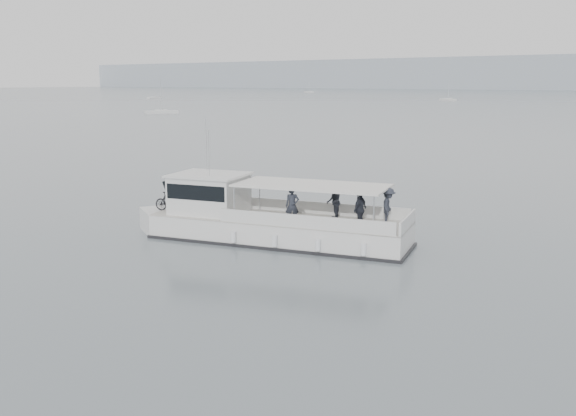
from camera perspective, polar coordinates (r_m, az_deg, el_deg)
The scene contains 2 objects.
ground at distance 30.30m, azimuth 4.18°, elevation -2.33°, with size 1400.00×1400.00×0.00m, color #525A61.
tour_boat at distance 29.05m, azimuth -2.91°, elevation -1.06°, with size 13.20×6.21×5.55m.
Camera 1 is at (15.87, -24.82, 7.07)m, focal length 40.00 mm.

